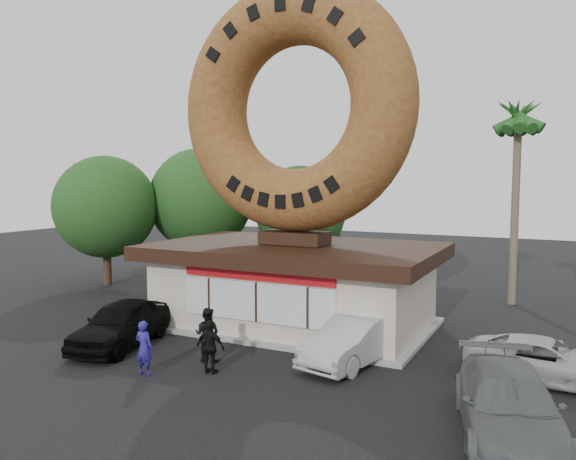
{
  "coord_description": "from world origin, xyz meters",
  "views": [
    {
      "loc": [
        9.72,
        -13.98,
        5.93
      ],
      "look_at": [
        0.7,
        4.0,
        4.05
      ],
      "focal_mm": 35.0,
      "sensor_mm": 36.0,
      "label": 1
    }
  ],
  "objects_px": {
    "donut_shop": "(294,282)",
    "person_left": "(144,348)",
    "person_right": "(211,347)",
    "car_grey": "(509,406)",
    "street_lamp": "(342,203)",
    "car_black": "(121,323)",
    "person_center": "(207,334)",
    "car_white": "(546,361)",
    "giant_donut": "(295,108)",
    "car_silver": "(355,340)"
  },
  "relations": [
    {
      "from": "person_left",
      "to": "car_grey",
      "type": "relative_size",
      "value": 0.31
    },
    {
      "from": "person_right",
      "to": "car_grey",
      "type": "bearing_deg",
      "value": 175.59
    },
    {
      "from": "car_grey",
      "to": "car_white",
      "type": "relative_size",
      "value": 1.17
    },
    {
      "from": "donut_shop",
      "to": "street_lamp",
      "type": "bearing_deg",
      "value": 100.5
    },
    {
      "from": "car_black",
      "to": "car_white",
      "type": "distance_m",
      "value": 13.87
    },
    {
      "from": "car_grey",
      "to": "car_black",
      "type": "bearing_deg",
      "value": 159.69
    },
    {
      "from": "car_black",
      "to": "car_white",
      "type": "xyz_separation_m",
      "value": [
        13.57,
        2.86,
        -0.17
      ]
    },
    {
      "from": "person_left",
      "to": "car_grey",
      "type": "xyz_separation_m",
      "value": [
        10.21,
        0.49,
        -0.06
      ]
    },
    {
      "from": "giant_donut",
      "to": "person_left",
      "type": "xyz_separation_m",
      "value": [
        -1.52,
        -7.23,
        -7.82
      ]
    },
    {
      "from": "person_right",
      "to": "giant_donut",
      "type": "bearing_deg",
      "value": -89.19
    },
    {
      "from": "person_right",
      "to": "street_lamp",
      "type": "bearing_deg",
      "value": -83.77
    },
    {
      "from": "car_white",
      "to": "car_grey",
      "type": "bearing_deg",
      "value": 173.03
    },
    {
      "from": "person_center",
      "to": "car_white",
      "type": "distance_m",
      "value": 10.29
    },
    {
      "from": "giant_donut",
      "to": "donut_shop",
      "type": "bearing_deg",
      "value": -90.0
    },
    {
      "from": "street_lamp",
      "to": "car_grey",
      "type": "relative_size",
      "value": 1.51
    },
    {
      "from": "car_black",
      "to": "car_grey",
      "type": "distance_m",
      "value": 13.02
    },
    {
      "from": "person_center",
      "to": "car_grey",
      "type": "distance_m",
      "value": 9.37
    },
    {
      "from": "car_white",
      "to": "person_right",
      "type": "bearing_deg",
      "value": 113.8
    },
    {
      "from": "car_black",
      "to": "person_center",
      "type": "bearing_deg",
      "value": -12.0
    },
    {
      "from": "car_silver",
      "to": "giant_donut",
      "type": "bearing_deg",
      "value": 150.53
    },
    {
      "from": "giant_donut",
      "to": "street_lamp",
      "type": "xyz_separation_m",
      "value": [
        -1.86,
        10.0,
        -4.17
      ]
    },
    {
      "from": "street_lamp",
      "to": "person_right",
      "type": "relative_size",
      "value": 4.85
    },
    {
      "from": "giant_donut",
      "to": "car_grey",
      "type": "distance_m",
      "value": 13.53
    },
    {
      "from": "person_left",
      "to": "car_grey",
      "type": "distance_m",
      "value": 10.22
    },
    {
      "from": "donut_shop",
      "to": "car_white",
      "type": "relative_size",
      "value": 2.47
    },
    {
      "from": "donut_shop",
      "to": "car_black",
      "type": "distance_m",
      "value": 6.85
    },
    {
      "from": "street_lamp",
      "to": "person_left",
      "type": "bearing_deg",
      "value": -88.88
    },
    {
      "from": "person_right",
      "to": "car_grey",
      "type": "xyz_separation_m",
      "value": [
        8.5,
        -0.51,
        -0.05
      ]
    },
    {
      "from": "person_left",
      "to": "person_center",
      "type": "xyz_separation_m",
      "value": [
        0.95,
        1.93,
        0.05
      ]
    },
    {
      "from": "person_center",
      "to": "giant_donut",
      "type": "bearing_deg",
      "value": -106.09
    },
    {
      "from": "giant_donut",
      "to": "car_silver",
      "type": "distance_m",
      "value": 9.37
    },
    {
      "from": "giant_donut",
      "to": "car_silver",
      "type": "bearing_deg",
      "value": -41.45
    },
    {
      "from": "car_black",
      "to": "donut_shop",
      "type": "bearing_deg",
      "value": 39.18
    },
    {
      "from": "street_lamp",
      "to": "car_silver",
      "type": "height_order",
      "value": "street_lamp"
    },
    {
      "from": "person_center",
      "to": "person_right",
      "type": "height_order",
      "value": "person_center"
    },
    {
      "from": "giant_donut",
      "to": "street_lamp",
      "type": "relative_size",
      "value": 1.21
    },
    {
      "from": "car_silver",
      "to": "car_white",
      "type": "bearing_deg",
      "value": 20.97
    },
    {
      "from": "car_black",
      "to": "car_silver",
      "type": "relative_size",
      "value": 1.05
    },
    {
      "from": "person_left",
      "to": "car_white",
      "type": "distance_m",
      "value": 11.85
    },
    {
      "from": "donut_shop",
      "to": "street_lamp",
      "type": "xyz_separation_m",
      "value": [
        -1.86,
        10.02,
        2.72
      ]
    },
    {
      "from": "person_left",
      "to": "car_white",
      "type": "height_order",
      "value": "person_left"
    },
    {
      "from": "person_left",
      "to": "car_silver",
      "type": "relative_size",
      "value": 0.37
    },
    {
      "from": "car_grey",
      "to": "car_white",
      "type": "height_order",
      "value": "car_grey"
    },
    {
      "from": "giant_donut",
      "to": "car_silver",
      "type": "height_order",
      "value": "giant_donut"
    },
    {
      "from": "person_right",
      "to": "car_grey",
      "type": "relative_size",
      "value": 0.31
    },
    {
      "from": "person_left",
      "to": "car_black",
      "type": "bearing_deg",
      "value": -35.84
    },
    {
      "from": "street_lamp",
      "to": "person_center",
      "type": "relative_size",
      "value": 4.54
    },
    {
      "from": "donut_shop",
      "to": "person_left",
      "type": "bearing_deg",
      "value": -101.89
    },
    {
      "from": "donut_shop",
      "to": "street_lamp",
      "type": "distance_m",
      "value": 10.54
    },
    {
      "from": "person_left",
      "to": "person_center",
      "type": "bearing_deg",
      "value": -116.92
    }
  ]
}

